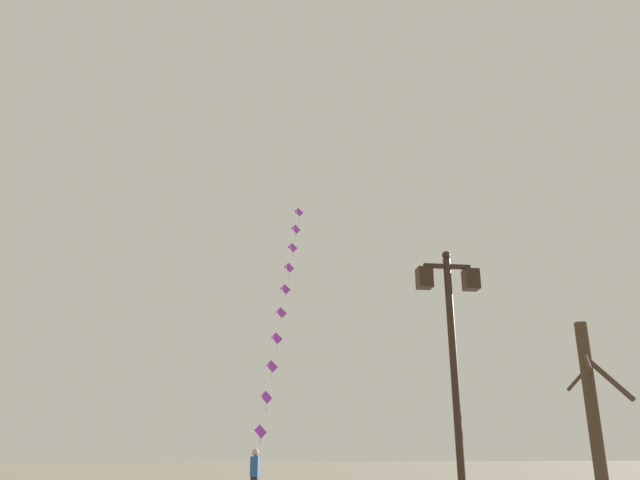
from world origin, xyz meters
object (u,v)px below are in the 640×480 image
object	(u,v)px
twin_lantern_lamp_post	(452,337)
kite_train	(282,311)
bare_tree	(594,416)
kite_flyer	(255,476)

from	to	relation	value
twin_lantern_lamp_post	kite_train	world-z (taller)	kite_train
kite_train	bare_tree	distance (m)	14.77
twin_lantern_lamp_post	kite_flyer	distance (m)	10.38
twin_lantern_lamp_post	kite_train	size ratio (longest dim) A/B	0.39
twin_lantern_lamp_post	kite_flyer	xyz separation A→B (m)	(-3.28, 9.46, -2.76)
kite_train	bare_tree	size ratio (longest dim) A/B	2.98
kite_train	kite_flyer	size ratio (longest dim) A/B	8.08
kite_train	bare_tree	xyz separation A→B (m)	(6.54, -12.27, -4.96)
kite_flyer	bare_tree	distance (m)	10.16
kite_train	kite_flyer	xyz separation A→B (m)	(-1.12, -5.77, -6.48)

